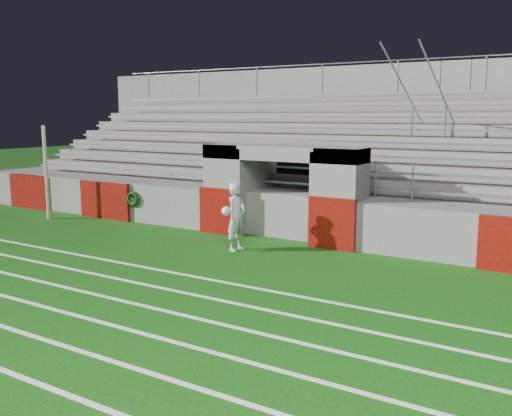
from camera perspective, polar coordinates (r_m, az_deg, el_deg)
The scene contains 6 objects.
ground at distance 13.44m, azimuth -4.83°, elevation -5.62°, with size 90.00×90.00×0.00m, color #0F430B.
field_post at distance 20.17m, azimuth -20.26°, elevation 3.33°, with size 0.12×0.12×3.11m, color #B8B189.
field_markings at distance 10.09m, azimuth -22.46°, elevation -11.40°, with size 28.00×8.09×0.01m.
stadium_structure at distance 20.03m, azimuth 8.94°, elevation 3.57°, with size 26.00×8.48×5.42m.
goalkeeper_with_ball at distance 14.59m, azimuth -1.98°, elevation -0.86°, with size 0.48×0.69×1.75m.
hose_coil at distance 18.79m, azimuth -12.19°, elevation 0.90°, with size 0.51×0.14×0.51m.
Camera 1 is at (7.82, -10.37, 3.45)m, focal length 40.00 mm.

